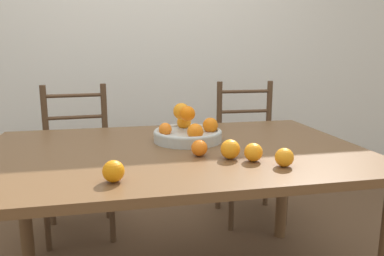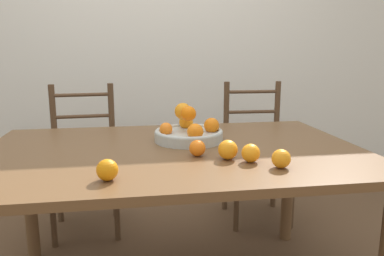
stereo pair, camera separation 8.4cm
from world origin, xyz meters
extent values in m
cube|color=silver|center=(0.00, 1.56, 1.30)|extent=(8.00, 0.06, 2.60)
cube|color=brown|center=(0.00, 0.00, 0.73)|extent=(1.69, 1.09, 0.03)
cylinder|color=brown|center=(-0.76, 0.47, 0.36)|extent=(0.07, 0.07, 0.71)
cylinder|color=brown|center=(0.76, 0.47, 0.36)|extent=(0.07, 0.07, 0.71)
cylinder|color=#B2B7B2|center=(0.09, 0.13, 0.77)|extent=(0.33, 0.33, 0.04)
torus|color=#B2B7B2|center=(0.09, 0.13, 0.79)|extent=(0.33, 0.33, 0.02)
sphere|color=orange|center=(0.20, 0.13, 0.82)|extent=(0.08, 0.08, 0.08)
sphere|color=orange|center=(0.09, 0.25, 0.82)|extent=(0.07, 0.07, 0.07)
sphere|color=orange|center=(-0.02, 0.12, 0.81)|extent=(0.06, 0.06, 0.06)
sphere|color=orange|center=(0.10, 0.02, 0.82)|extent=(0.08, 0.08, 0.08)
sphere|color=orange|center=(0.09, 0.13, 0.88)|extent=(0.07, 0.07, 0.07)
sphere|color=orange|center=(0.07, 0.18, 0.89)|extent=(0.08, 0.08, 0.08)
sphere|color=orange|center=(0.09, 0.13, 0.88)|extent=(0.07, 0.07, 0.07)
sphere|color=orange|center=(0.20, -0.20, 0.79)|extent=(0.08, 0.08, 0.08)
sphere|color=orange|center=(0.08, -0.14, 0.78)|extent=(0.07, 0.07, 0.07)
sphere|color=orange|center=(0.36, -0.35, 0.78)|extent=(0.07, 0.07, 0.07)
sphere|color=orange|center=(-0.27, -0.38, 0.79)|extent=(0.07, 0.07, 0.07)
sphere|color=orange|center=(0.28, -0.26, 0.79)|extent=(0.07, 0.07, 0.07)
cylinder|color=#513823|center=(-0.68, 0.59, 0.22)|extent=(0.04, 0.04, 0.44)
cylinder|color=#513823|center=(-0.30, 0.62, 0.22)|extent=(0.04, 0.04, 0.44)
cylinder|color=#513823|center=(-0.70, 0.95, 0.48)|extent=(0.04, 0.04, 0.96)
cylinder|color=#513823|center=(-0.32, 0.98, 0.48)|extent=(0.04, 0.04, 0.96)
cube|color=#513823|center=(-0.50, 0.78, 0.46)|extent=(0.45, 0.43, 0.04)
cylinder|color=#513823|center=(-0.51, 0.96, 0.60)|extent=(0.38, 0.05, 0.02)
cylinder|color=#513823|center=(-0.51, 0.96, 0.74)|extent=(0.38, 0.05, 0.02)
cylinder|color=#513823|center=(-0.51, 0.96, 0.89)|extent=(0.38, 0.05, 0.02)
cylinder|color=#513823|center=(0.48, 0.61, 0.22)|extent=(0.04, 0.04, 0.44)
cylinder|color=#513823|center=(0.86, 0.60, 0.22)|extent=(0.04, 0.04, 0.44)
cylinder|color=#513823|center=(0.49, 0.97, 0.48)|extent=(0.04, 0.04, 0.96)
cylinder|color=#513823|center=(0.87, 0.96, 0.48)|extent=(0.04, 0.04, 0.96)
cube|color=#513823|center=(0.67, 0.78, 0.46)|extent=(0.43, 0.42, 0.04)
cylinder|color=#513823|center=(0.68, 0.96, 0.60)|extent=(0.38, 0.04, 0.02)
cylinder|color=#513823|center=(0.68, 0.96, 0.74)|extent=(0.38, 0.04, 0.02)
cylinder|color=#513823|center=(0.68, 0.96, 0.89)|extent=(0.38, 0.04, 0.02)
camera|label=1|loc=(-0.26, -1.61, 1.18)|focal=35.00mm
camera|label=2|loc=(-0.18, -1.62, 1.18)|focal=35.00mm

